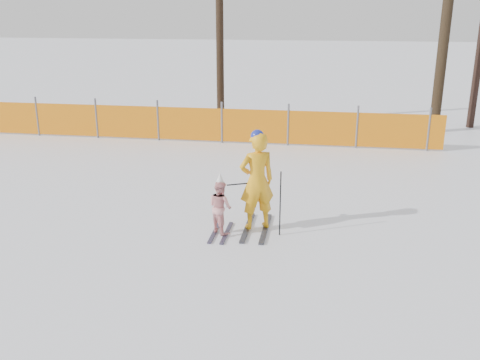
# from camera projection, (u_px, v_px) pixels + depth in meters

# --- Properties ---
(ground) EXTENTS (120.00, 120.00, 0.00)m
(ground) POSITION_uv_depth(u_px,v_px,m) (235.00, 243.00, 9.38)
(ground) COLOR white
(ground) RESTS_ON ground
(adult) EXTENTS (0.79, 1.38, 1.89)m
(adult) POSITION_uv_depth(u_px,v_px,m) (257.00, 181.00, 9.67)
(adult) COLOR black
(adult) RESTS_ON ground
(child) EXTENTS (0.60, 0.99, 1.16)m
(child) POSITION_uv_depth(u_px,v_px,m) (220.00, 206.00, 9.61)
(child) COLOR black
(child) RESTS_ON ground
(ski_poles) EXTENTS (0.98, 0.21, 1.21)m
(ski_poles) POSITION_uv_depth(u_px,v_px,m) (269.00, 199.00, 9.53)
(ski_poles) COLOR black
(ski_poles) RESTS_ON ground
(safety_fence) EXTENTS (16.48, 0.06, 1.25)m
(safety_fence) POSITION_uv_depth(u_px,v_px,m) (165.00, 123.00, 16.40)
(safety_fence) COLOR #595960
(safety_fence) RESTS_ON ground
(tree_trunks) EXTENTS (8.82, 1.22, 6.31)m
(tree_trunks) POSITION_uv_depth(u_px,v_px,m) (394.00, 35.00, 17.26)
(tree_trunks) COLOR black
(tree_trunks) RESTS_ON ground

